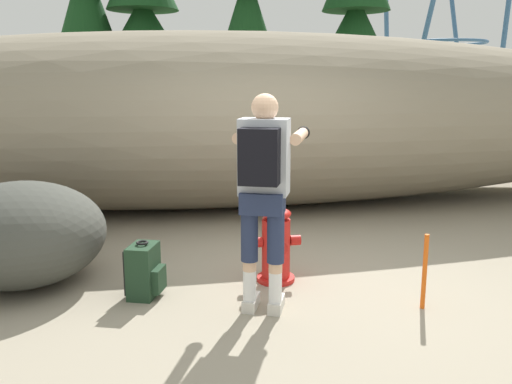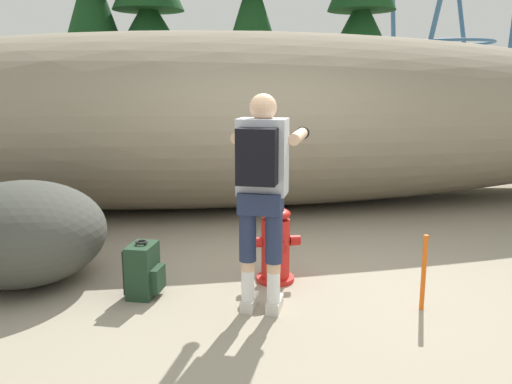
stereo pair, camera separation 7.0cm
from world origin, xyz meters
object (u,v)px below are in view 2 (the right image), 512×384
(fire_hydrant, at_px, (276,246))
(utility_worker, at_px, (262,177))
(spare_backpack, at_px, (144,271))
(survey_stake, at_px, (424,273))
(boulder_large, at_px, (22,233))

(fire_hydrant, relative_size, utility_worker, 0.43)
(spare_backpack, xyz_separation_m, survey_stake, (2.14, -0.64, 0.08))
(utility_worker, height_order, boulder_large, utility_worker)
(utility_worker, xyz_separation_m, survey_stake, (1.22, -0.22, -0.75))
(spare_backpack, distance_m, survey_stake, 2.24)
(fire_hydrant, distance_m, survey_stake, 1.27)
(boulder_large, bearing_deg, fire_hydrant, -9.01)
(spare_backpack, height_order, boulder_large, boulder_large)
(utility_worker, xyz_separation_m, boulder_large, (-1.96, 0.91, -0.60))
(spare_backpack, bearing_deg, survey_stake, 2.63)
(survey_stake, bearing_deg, spare_backpack, 163.25)
(utility_worker, height_order, spare_backpack, utility_worker)
(utility_worker, xyz_separation_m, spare_backpack, (-0.92, 0.42, -0.83))
(fire_hydrant, xyz_separation_m, spare_backpack, (-1.14, -0.14, -0.11))
(fire_hydrant, relative_size, boulder_large, 0.50)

